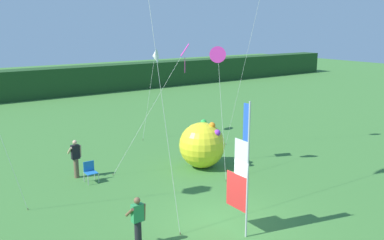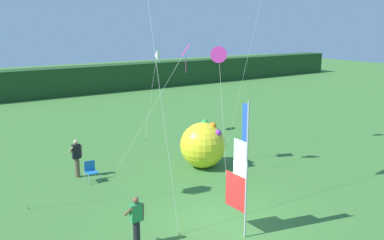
{
  "view_description": "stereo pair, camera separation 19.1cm",
  "coord_description": "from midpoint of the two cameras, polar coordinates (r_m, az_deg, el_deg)",
  "views": [
    {
      "loc": [
        -8.61,
        -10.2,
        6.73
      ],
      "look_at": [
        0.34,
        2.55,
        3.13
      ],
      "focal_mm": 39.22,
      "sensor_mm": 36.0,
      "label": 1
    },
    {
      "loc": [
        -8.45,
        -10.31,
        6.73
      ],
      "look_at": [
        0.34,
        2.55,
        3.13
      ],
      "focal_mm": 39.22,
      "sensor_mm": 36.0,
      "label": 2
    }
  ],
  "objects": [
    {
      "name": "person_mid_field",
      "position": [
        13.27,
        -7.83,
        -13.38
      ],
      "size": [
        0.55,
        0.48,
        1.61
      ],
      "color": "black",
      "rests_on": "ground"
    },
    {
      "name": "person_near_banner",
      "position": [
        19.35,
        -15.82,
        -4.95
      ],
      "size": [
        0.55,
        0.48,
        1.73
      ],
      "color": "brown",
      "rests_on": "ground"
    },
    {
      "name": "ground_plane",
      "position": [
        14.94,
        4.33,
        -13.8
      ],
      "size": [
        120.0,
        120.0,
        0.0
      ],
      "primitive_type": "plane",
      "color": "#3D7533"
    },
    {
      "name": "kite_magenta_diamond_2",
      "position": [
        19.01,
        -2.0,
        8.15
      ],
      "size": [
        3.58,
        1.33,
        5.84
      ],
      "color": "brown",
      "rests_on": "ground"
    },
    {
      "name": "banner_flag",
      "position": [
        13.48,
        6.33,
        -7.0
      ],
      "size": [
        0.06,
        1.03,
        4.45
      ],
      "color": "#B7B7BC",
      "rests_on": "ground"
    },
    {
      "name": "distant_treeline",
      "position": [
        40.99,
        -22.8,
        4.43
      ],
      "size": [
        80.0,
        2.4,
        2.66
      ],
      "primitive_type": "cube",
      "color": "#1E421E",
      "rests_on": "ground"
    },
    {
      "name": "folding_chair",
      "position": [
        18.83,
        -13.98,
        -6.66
      ],
      "size": [
        0.51,
        0.51,
        0.89
      ],
      "color": "#BCBCC1",
      "rests_on": "ground"
    },
    {
      "name": "inflatable_balloon",
      "position": [
        19.92,
        1.1,
        -3.41
      ],
      "size": [
        2.18,
        2.18,
        2.25
      ],
      "color": "yellow",
      "rests_on": "ground"
    },
    {
      "name": "kite_white_delta_4",
      "position": [
        25.08,
        -5.32,
        8.63
      ],
      "size": [
        1.61,
        0.9,
        5.25
      ],
      "color": "brown",
      "rests_on": "ground"
    },
    {
      "name": "kite_magenta_delta_3",
      "position": [
        19.01,
        3.26,
        8.83
      ],
      "size": [
        1.11,
        1.97,
        5.74
      ],
      "color": "brown",
      "rests_on": "ground"
    }
  ]
}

